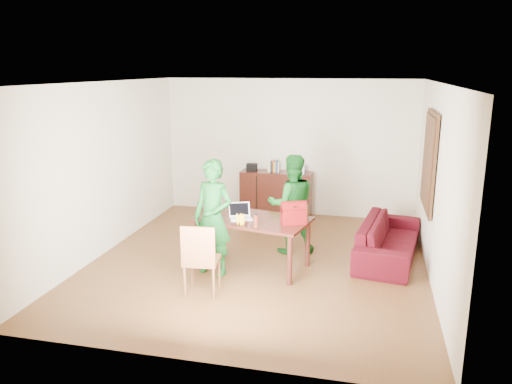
% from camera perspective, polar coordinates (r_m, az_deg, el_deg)
% --- Properties ---
extents(room, '(5.20, 5.70, 2.90)m').
position_cam_1_polar(room, '(7.48, 0.54, 1.70)').
color(room, '#482B12').
rests_on(room, ground).
extents(table, '(1.77, 1.22, 0.76)m').
position_cam_1_polar(table, '(7.35, -0.35, -3.73)').
color(table, black).
rests_on(table, ground).
extents(chair, '(0.48, 0.47, 0.98)m').
position_cam_1_polar(chair, '(6.68, -6.19, -9.17)').
color(chair, brown).
rests_on(chair, ground).
extents(person_near, '(0.70, 0.55, 1.68)m').
position_cam_1_polar(person_near, '(7.11, -4.93, -2.93)').
color(person_near, '#13571C').
rests_on(person_near, ground).
extents(person_far, '(0.93, 0.83, 1.59)m').
position_cam_1_polar(person_far, '(7.95, 4.09, -1.38)').
color(person_far, '#135819').
rests_on(person_far, ground).
extents(laptop, '(0.37, 0.32, 0.22)m').
position_cam_1_polar(laptop, '(7.27, -1.74, -2.79)').
color(laptop, white).
rests_on(laptop, table).
extents(bananas, '(0.20, 0.16, 0.06)m').
position_cam_1_polar(bananas, '(7.01, -1.79, -3.55)').
color(bananas, yellow).
rests_on(bananas, table).
extents(bottle, '(0.08, 0.08, 0.19)m').
position_cam_1_polar(bottle, '(6.90, -0.00, -3.25)').
color(bottle, '#5C2315').
rests_on(bottle, table).
extents(red_bag, '(0.39, 0.31, 0.25)m').
position_cam_1_polar(red_bag, '(7.08, 4.31, -2.59)').
color(red_bag, maroon).
rests_on(red_bag, table).
extents(sofa, '(1.10, 2.14, 0.60)m').
position_cam_1_polar(sofa, '(8.09, 14.94, -5.25)').
color(sofa, '#330606').
rests_on(sofa, ground).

